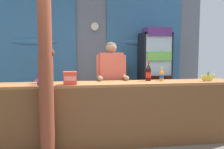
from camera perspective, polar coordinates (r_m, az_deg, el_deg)
The scene contains 14 objects.
ground_plane at distance 4.67m, azimuth -2.57°, elevation -12.85°, with size 7.57×7.57×0.00m, color #665B51.
back_wall_curtained at distance 6.14m, azimuth -4.48°, elevation 5.74°, with size 5.64×0.22×2.89m.
stall_counter at distance 3.71m, azimuth -0.84°, elevation -7.95°, with size 4.17×0.51×0.99m.
timber_post at distance 3.31m, azimuth -15.40°, elevation 3.13°, with size 0.22×0.20×2.81m.
drink_fridge at distance 5.92m, azimuth 10.08°, elevation 1.81°, with size 0.69×0.66×2.01m.
bottle_shelf_rack at distance 5.96m, azimuth 0.98°, elevation -2.54°, with size 0.48×0.28×1.22m.
plastic_lawn_chair at distance 5.45m, azimuth -15.11°, elevation -5.04°, with size 0.60×0.60×0.86m.
shopkeeper at distance 4.23m, azimuth -0.19°, elevation -0.52°, with size 0.52×0.42×1.63m.
soda_bottle_cola at distance 4.01m, azimuth 8.58°, elevation 0.40°, with size 0.09×0.09×0.31m.
soda_bottle_orange_soda at distance 4.06m, azimuth 11.61°, elevation -0.11°, with size 0.07×0.07×0.23m.
soda_bottle_grape_soda at distance 3.61m, azimuth -16.77°, elevation -0.84°, with size 0.07×0.07×0.24m.
snack_box_crackers at distance 3.57m, azimuth -9.83°, elevation -0.84°, with size 0.19×0.14×0.19m.
snack_box_instant_noodle at distance 3.83m, azimuth -15.12°, elevation 0.00°, with size 0.17×0.11×0.26m.
banana_bunch at distance 4.23m, azimuth 21.64°, elevation -0.64°, with size 0.27×0.06×0.16m.
Camera 1 is at (-0.48, -3.30, 1.47)m, focal length 38.79 mm.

